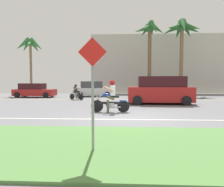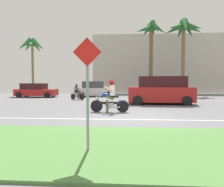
# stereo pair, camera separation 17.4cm
# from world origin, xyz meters

# --- Properties ---
(ground) EXTENTS (56.00, 30.00, 0.04)m
(ground) POSITION_xyz_m (0.00, 3.00, -0.02)
(ground) COLOR slate
(grass_median) EXTENTS (56.00, 3.80, 0.06)m
(grass_median) POSITION_xyz_m (0.00, -4.10, 0.03)
(grass_median) COLOR #548442
(grass_median) RESTS_ON ground
(lane_line_near) EXTENTS (50.40, 0.12, 0.01)m
(lane_line_near) POSITION_xyz_m (0.00, -0.54, 0.00)
(lane_line_near) COLOR silver
(lane_line_near) RESTS_ON ground
(lane_line_far) EXTENTS (50.40, 0.12, 0.01)m
(lane_line_far) POSITION_xyz_m (0.00, 8.72, 0.00)
(lane_line_far) COLOR yellow
(lane_line_far) RESTS_ON ground
(motorcyclist) EXTENTS (1.98, 0.65, 1.66)m
(motorcyclist) POSITION_xyz_m (-0.93, 1.44, 0.70)
(motorcyclist) COLOR black
(motorcyclist) RESTS_ON ground
(suv_nearby) EXTENTS (4.70, 2.28, 1.95)m
(suv_nearby) POSITION_xyz_m (2.36, 5.66, 0.94)
(suv_nearby) COLOR #AD1E1E
(suv_nearby) RESTS_ON ground
(parked_car_0) EXTENTS (4.15, 1.92, 1.41)m
(parked_car_0) POSITION_xyz_m (-9.32, 11.37, 0.67)
(parked_car_0) COLOR #AD1E1E
(parked_car_0) RESTS_ON ground
(parked_car_1) EXTENTS (4.00, 2.06, 1.62)m
(parked_car_1) POSITION_xyz_m (-3.42, 12.81, 0.75)
(parked_car_1) COLOR silver
(parked_car_1) RESTS_ON ground
(parked_car_2) EXTENTS (3.68, 1.97, 1.53)m
(parked_car_2) POSITION_xyz_m (2.64, 12.03, 0.71)
(parked_car_2) COLOR #232328
(parked_car_2) RESTS_ON ground
(palm_tree_0) EXTENTS (3.69, 3.58, 8.68)m
(palm_tree_0) POSITION_xyz_m (2.87, 15.56, 7.08)
(palm_tree_0) COLOR brown
(palm_tree_0) RESTS_ON ground
(palm_tree_1) EXTENTS (3.44, 3.64, 6.75)m
(palm_tree_1) POSITION_xyz_m (-11.15, 14.62, 5.63)
(palm_tree_1) COLOR #846B4C
(palm_tree_1) RESTS_ON ground
(palm_tree_2) EXTENTS (4.78, 4.67, 9.07)m
(palm_tree_2) POSITION_xyz_m (6.87, 16.22, 7.62)
(palm_tree_2) COLOR brown
(palm_tree_2) RESTS_ON ground
(motorcyclist_distant) EXTENTS (1.41, 0.92, 1.35)m
(motorcyclist_distant) POSITION_xyz_m (-4.37, 8.72, 0.57)
(motorcyclist_distant) COLOR black
(motorcyclist_distant) RESTS_ON ground
(street_sign) EXTENTS (0.62, 0.06, 2.52)m
(street_sign) POSITION_xyz_m (-0.97, -4.54, 1.53)
(street_sign) COLOR gray
(street_sign) RESTS_ON ground
(building_far) EXTENTS (21.74, 4.00, 8.03)m
(building_far) POSITION_xyz_m (6.24, 21.00, 4.02)
(building_far) COLOR #BCB7AD
(building_far) RESTS_ON ground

